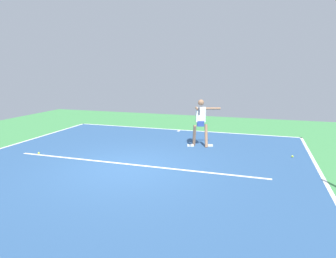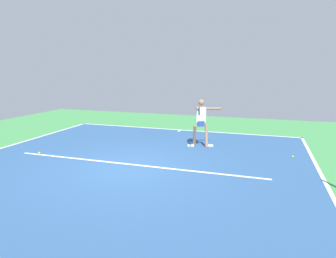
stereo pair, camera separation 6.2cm
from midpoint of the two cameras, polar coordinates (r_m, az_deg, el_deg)
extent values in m
plane|color=#428E4C|center=(8.68, -8.12, -7.43)|extent=(20.56, 20.56, 0.00)
cube|color=#2D5484|center=(8.68, -8.12, -7.41)|extent=(10.61, 11.53, 0.00)
cube|color=white|center=(13.86, 2.17, -0.18)|extent=(10.61, 0.10, 0.01)
cube|color=white|center=(8.05, 28.59, -10.28)|extent=(0.10, 11.53, 0.01)
cube|color=white|center=(8.94, -7.27, -6.82)|extent=(7.95, 0.10, 0.01)
cube|color=white|center=(13.68, 1.94, -0.34)|extent=(0.10, 0.30, 0.01)
cylinder|color=#9E7051|center=(10.91, 7.22, -1.30)|extent=(0.22, 0.39, 0.84)
cube|color=white|center=(11.01, 7.86, -3.16)|extent=(0.26, 0.17, 0.07)
cylinder|color=#9E7051|center=(10.86, 4.95, -1.31)|extent=(0.22, 0.39, 0.84)
cube|color=white|center=(10.93, 4.22, -3.19)|extent=(0.26, 0.17, 0.07)
cube|color=#2D4799|center=(10.79, 6.14, 1.08)|extent=(0.30, 0.27, 0.20)
cube|color=white|center=(10.74, 6.18, 2.81)|extent=(0.38, 0.28, 0.54)
sphere|color=#9E7051|center=(10.68, 6.23, 5.12)|extent=(0.22, 0.22, 0.22)
cylinder|color=#9E7051|center=(10.77, 8.52, 3.94)|extent=(0.53, 0.24, 0.08)
cylinder|color=#9E7051|center=(10.42, 5.44, 3.94)|extent=(0.24, 0.53, 0.08)
cylinder|color=black|center=(10.05, 5.67, 3.65)|extent=(0.10, 0.22, 0.03)
torus|color=black|center=(9.80, 5.82, 3.46)|extent=(0.12, 0.29, 0.29)
cylinder|color=silver|center=(9.80, 5.82, 3.46)|extent=(0.08, 0.24, 0.25)
sphere|color=#CCE033|center=(10.85, -23.85, -4.29)|extent=(0.07, 0.07, 0.07)
sphere|color=#CCE033|center=(10.36, 22.76, -4.91)|extent=(0.07, 0.07, 0.07)
camera|label=1|loc=(0.03, -90.19, -0.04)|focal=31.54mm
camera|label=2|loc=(0.03, 89.81, 0.04)|focal=31.54mm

